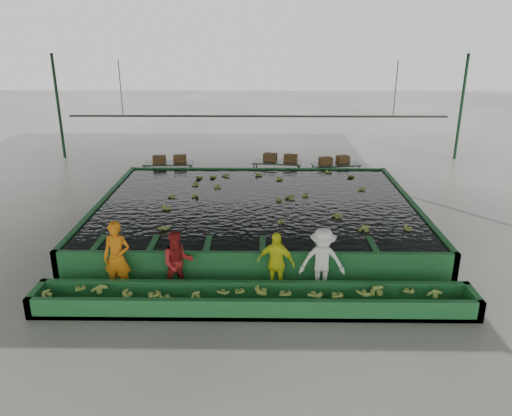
{
  "coord_description": "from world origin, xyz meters",
  "views": [
    {
      "loc": [
        0.19,
        -13.51,
        6.01
      ],
      "look_at": [
        0.0,
        0.5,
        1.0
      ],
      "focal_mm": 35.0,
      "sensor_mm": 36.0,
      "label": 1
    }
  ],
  "objects_px": {
    "box_stack_mid": "(280,161)",
    "worker_b": "(178,263)",
    "worker_c": "(276,263)",
    "box_stack_right": "(334,163)",
    "packing_table_right": "(335,174)",
    "flotation_tank": "(256,214)",
    "packing_table_mid": "(277,172)",
    "sorting_trough": "(254,300)",
    "packing_table_left": "(169,173)",
    "box_stack_left": "(170,162)",
    "worker_d": "(322,262)",
    "worker_a": "(117,258)"
  },
  "relations": [
    {
      "from": "packing_table_left",
      "to": "flotation_tank",
      "type": "bearing_deg",
      "value": -52.28
    },
    {
      "from": "worker_d",
      "to": "box_stack_mid",
      "type": "xyz_separation_m",
      "value": [
        -0.69,
        9.31,
        0.07
      ]
    },
    {
      "from": "packing_table_left",
      "to": "box_stack_mid",
      "type": "xyz_separation_m",
      "value": [
        4.57,
        0.29,
        0.45
      ]
    },
    {
      "from": "worker_b",
      "to": "worker_c",
      "type": "relative_size",
      "value": 1.0
    },
    {
      "from": "sorting_trough",
      "to": "box_stack_mid",
      "type": "distance_m",
      "value": 10.17
    },
    {
      "from": "box_stack_left",
      "to": "packing_table_left",
      "type": "bearing_deg",
      "value": -178.74
    },
    {
      "from": "packing_table_left",
      "to": "box_stack_right",
      "type": "xyz_separation_m",
      "value": [
        6.77,
        0.11,
        0.42
      ]
    },
    {
      "from": "packing_table_right",
      "to": "box_stack_right",
      "type": "relative_size",
      "value": 1.5
    },
    {
      "from": "box_stack_mid",
      "to": "packing_table_right",
      "type": "bearing_deg",
      "value": -6.7
    },
    {
      "from": "packing_table_right",
      "to": "flotation_tank",
      "type": "bearing_deg",
      "value": -123.77
    },
    {
      "from": "worker_c",
      "to": "packing_table_right",
      "type": "relative_size",
      "value": 0.82
    },
    {
      "from": "packing_table_right",
      "to": "box_stack_left",
      "type": "distance_m",
      "value": 6.78
    },
    {
      "from": "worker_b",
      "to": "box_stack_left",
      "type": "relative_size",
      "value": 1.17
    },
    {
      "from": "flotation_tank",
      "to": "packing_table_left",
      "type": "xyz_separation_m",
      "value": [
        -3.65,
        4.72,
        0.01
      ]
    },
    {
      "from": "worker_b",
      "to": "box_stack_right",
      "type": "distance_m",
      "value": 10.38
    },
    {
      "from": "flotation_tank",
      "to": "sorting_trough",
      "type": "height_order",
      "value": "flotation_tank"
    },
    {
      "from": "worker_a",
      "to": "worker_d",
      "type": "relative_size",
      "value": 1.08
    },
    {
      "from": "packing_table_mid",
      "to": "box_stack_left",
      "type": "bearing_deg",
      "value": -176.83
    },
    {
      "from": "worker_b",
      "to": "packing_table_mid",
      "type": "distance_m",
      "value": 9.62
    },
    {
      "from": "worker_d",
      "to": "box_stack_left",
      "type": "height_order",
      "value": "worker_d"
    },
    {
      "from": "worker_c",
      "to": "box_stack_right",
      "type": "xyz_separation_m",
      "value": [
        2.61,
        9.13,
        0.09
      ]
    },
    {
      "from": "box_stack_mid",
      "to": "flotation_tank",
      "type": "bearing_deg",
      "value": -100.45
    },
    {
      "from": "packing_table_left",
      "to": "box_stack_right",
      "type": "distance_m",
      "value": 6.78
    },
    {
      "from": "worker_a",
      "to": "packing_table_mid",
      "type": "bearing_deg",
      "value": 72.29
    },
    {
      "from": "box_stack_left",
      "to": "box_stack_mid",
      "type": "height_order",
      "value": "same"
    },
    {
      "from": "packing_table_right",
      "to": "sorting_trough",
      "type": "bearing_deg",
      "value": -107.86
    },
    {
      "from": "packing_table_left",
      "to": "packing_table_mid",
      "type": "distance_m",
      "value": 4.44
    },
    {
      "from": "worker_b",
      "to": "box_stack_mid",
      "type": "height_order",
      "value": "worker_b"
    },
    {
      "from": "flotation_tank",
      "to": "worker_a",
      "type": "distance_m",
      "value": 5.41
    },
    {
      "from": "flotation_tank",
      "to": "worker_b",
      "type": "relative_size",
      "value": 6.35
    },
    {
      "from": "box_stack_mid",
      "to": "worker_b",
      "type": "bearing_deg",
      "value": -106.44
    },
    {
      "from": "flotation_tank",
      "to": "worker_c",
      "type": "height_order",
      "value": "worker_c"
    },
    {
      "from": "flotation_tank",
      "to": "box_stack_right",
      "type": "bearing_deg",
      "value": 57.12
    },
    {
      "from": "worker_a",
      "to": "box_stack_mid",
      "type": "bearing_deg",
      "value": 71.67
    },
    {
      "from": "packing_table_mid",
      "to": "box_stack_right",
      "type": "height_order",
      "value": "box_stack_right"
    },
    {
      "from": "flotation_tank",
      "to": "box_stack_right",
      "type": "distance_m",
      "value": 5.76
    },
    {
      "from": "worker_a",
      "to": "worker_c",
      "type": "distance_m",
      "value": 3.77
    },
    {
      "from": "worker_a",
      "to": "packing_table_right",
      "type": "bearing_deg",
      "value": 60.45
    },
    {
      "from": "sorting_trough",
      "to": "packing_table_right",
      "type": "distance_m",
      "value": 10.34
    },
    {
      "from": "packing_table_right",
      "to": "box_stack_left",
      "type": "bearing_deg",
      "value": -179.77
    },
    {
      "from": "packing_table_mid",
      "to": "box_stack_mid",
      "type": "distance_m",
      "value": 0.48
    },
    {
      "from": "packing_table_mid",
      "to": "worker_c",
      "type": "bearing_deg",
      "value": -91.67
    },
    {
      "from": "box_stack_right",
      "to": "sorting_trough",
      "type": "bearing_deg",
      "value": -107.44
    },
    {
      "from": "box_stack_right",
      "to": "packing_table_right",
      "type": "bearing_deg",
      "value": -56.84
    },
    {
      "from": "worker_c",
      "to": "packing_table_left",
      "type": "height_order",
      "value": "worker_c"
    },
    {
      "from": "flotation_tank",
      "to": "packing_table_right",
      "type": "relative_size",
      "value": 5.2
    },
    {
      "from": "box_stack_left",
      "to": "box_stack_right",
      "type": "relative_size",
      "value": 1.05
    },
    {
      "from": "packing_table_mid",
      "to": "box_stack_right",
      "type": "distance_m",
      "value": 2.38
    },
    {
      "from": "flotation_tank",
      "to": "packing_table_left",
      "type": "distance_m",
      "value": 5.96
    },
    {
      "from": "packing_table_left",
      "to": "packing_table_mid",
      "type": "xyz_separation_m",
      "value": [
        4.43,
        0.24,
        -0.0
      ]
    }
  ]
}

